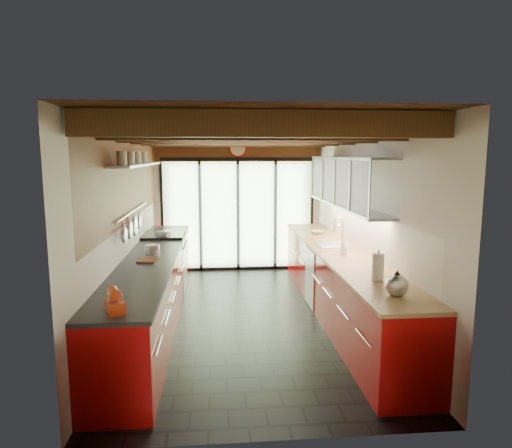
# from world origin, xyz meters

# --- Properties ---
(ground) EXTENTS (5.50, 5.50, 0.00)m
(ground) POSITION_xyz_m (0.00, 0.00, 0.00)
(ground) COLOR black
(ground) RESTS_ON ground
(room_shell) EXTENTS (5.50, 5.50, 5.50)m
(room_shell) POSITION_xyz_m (0.00, 0.00, 1.65)
(room_shell) COLOR silver
(room_shell) RESTS_ON ground
(ceiling_beams) EXTENTS (3.14, 5.06, 4.90)m
(ceiling_beams) POSITION_xyz_m (-0.00, 0.38, 2.46)
(ceiling_beams) COLOR #593316
(ceiling_beams) RESTS_ON ground
(glass_door) EXTENTS (2.95, 0.10, 2.90)m
(glass_door) POSITION_xyz_m (0.00, 2.69, 1.66)
(glass_door) COLOR #C6EAAD
(glass_door) RESTS_ON ground
(left_counter) EXTENTS (0.68, 5.00, 0.92)m
(left_counter) POSITION_xyz_m (-1.28, 0.00, 0.46)
(left_counter) COLOR #B00C0E
(left_counter) RESTS_ON ground
(range_stove) EXTENTS (0.66, 0.90, 0.97)m
(range_stove) POSITION_xyz_m (-1.28, 1.45, 0.47)
(range_stove) COLOR silver
(range_stove) RESTS_ON ground
(right_counter) EXTENTS (0.68, 5.00, 0.92)m
(right_counter) POSITION_xyz_m (1.27, 0.00, 0.46)
(right_counter) COLOR #B00C0E
(right_counter) RESTS_ON ground
(sink_assembly) EXTENTS (0.45, 0.52, 0.43)m
(sink_assembly) POSITION_xyz_m (1.29, 0.40, 0.96)
(sink_assembly) COLOR silver
(sink_assembly) RESTS_ON right_counter
(upper_cabinets_right) EXTENTS (0.34, 3.00, 3.00)m
(upper_cabinets_right) POSITION_xyz_m (1.43, 0.30, 1.85)
(upper_cabinets_right) COLOR silver
(upper_cabinets_right) RESTS_ON ground
(left_wall_fixtures) EXTENTS (0.28, 2.60, 0.96)m
(left_wall_fixtures) POSITION_xyz_m (-1.47, 0.14, 1.88)
(left_wall_fixtures) COLOR silver
(left_wall_fixtures) RESTS_ON ground
(stand_mixer) EXTENTS (0.22, 0.27, 0.22)m
(stand_mixer) POSITION_xyz_m (-1.27, -2.24, 1.01)
(stand_mixer) COLOR red
(stand_mixer) RESTS_ON left_counter
(pot_large) EXTENTS (0.22, 0.22, 0.12)m
(pot_large) POSITION_xyz_m (-1.27, 0.04, 0.98)
(pot_large) COLOR silver
(pot_large) RESTS_ON left_counter
(pot_small) EXTENTS (0.27, 0.27, 0.10)m
(pot_small) POSITION_xyz_m (-1.27, 1.31, 0.97)
(pot_small) COLOR silver
(pot_small) RESTS_ON left_counter
(cutting_board) EXTENTS (0.25, 0.33, 0.03)m
(cutting_board) POSITION_xyz_m (-1.27, -0.37, 0.93)
(cutting_board) COLOR brown
(cutting_board) RESTS_ON left_counter
(kettle) EXTENTS (0.22, 0.27, 0.25)m
(kettle) POSITION_xyz_m (1.27, -2.00, 1.03)
(kettle) COLOR silver
(kettle) RESTS_ON right_counter
(paper_towel) EXTENTS (0.14, 0.14, 0.34)m
(paper_towel) POSITION_xyz_m (1.27, -1.49, 1.06)
(paper_towel) COLOR white
(paper_towel) RESTS_ON right_counter
(soap_bottle) EXTENTS (0.10, 0.10, 0.18)m
(soap_bottle) POSITION_xyz_m (1.27, -0.20, 1.01)
(soap_bottle) COLOR silver
(soap_bottle) RESTS_ON right_counter
(bowl) EXTENTS (0.27, 0.27, 0.05)m
(bowl) POSITION_xyz_m (1.27, 1.39, 0.95)
(bowl) COLOR silver
(bowl) RESTS_ON right_counter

